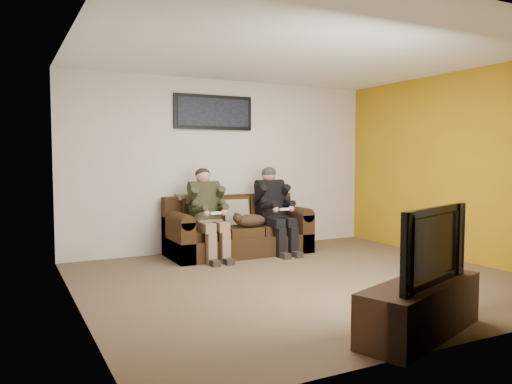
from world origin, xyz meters
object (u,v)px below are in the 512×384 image
person_left (207,208)px  person_right (274,205)px  sofa (237,232)px  tv_stand (420,308)px  framed_poster (214,112)px  cat (249,220)px  television (422,244)px

person_left → person_right: size_ratio=0.99×
person_left → sofa: bearing=18.0°
tv_stand → framed_poster: bearing=71.1°
sofa → cat: 0.34m
sofa → person_left: 0.68m
framed_poster → tv_stand: size_ratio=0.92×
sofa → person_left: bearing=-162.0°
cat → framed_poster: size_ratio=0.53×
framed_poster → tv_stand: (0.07, -4.17, -1.89)m
sofa → tv_stand: 3.78m
person_right → tv_stand: bearing=-100.4°
person_right → television: person_right is taller
person_left → framed_poster: bearing=59.5°
person_right → cat: (-0.46, -0.10, -0.20)m
sofa → cat: (0.07, -0.27, 0.20)m
cat → television: size_ratio=0.62×
sofa → framed_poster: framed_poster is taller
tv_stand → television: 0.52m
person_right → tv_stand: 3.70m
cat → framed_poster: 1.74m
framed_poster → television: size_ratio=1.18×
person_left → cat: bearing=-9.2°
sofa → person_left: person_left is taller
sofa → person_left: (-0.53, -0.17, 0.39)m
person_right → television: bearing=-100.4°
tv_stand → cat: bearing=66.8°
sofa → framed_poster: 1.83m
person_left → tv_stand: person_left is taller
sofa → tv_stand: bearing=-92.0°
television → tv_stand: bearing=0.0°
person_left → person_right: (1.07, 0.00, 0.00)m
person_right → framed_poster: 1.67m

